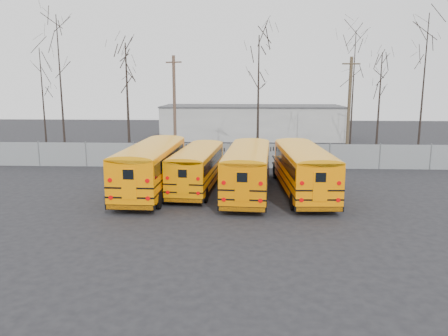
# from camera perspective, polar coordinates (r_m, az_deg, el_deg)

# --- Properties ---
(ground) EXTENTS (120.00, 120.00, 0.00)m
(ground) POSITION_cam_1_polar(r_m,az_deg,el_deg) (24.11, -0.12, -5.34)
(ground) COLOR black
(ground) RESTS_ON ground
(fence) EXTENTS (40.00, 0.04, 2.00)m
(fence) POSITION_cam_1_polar(r_m,az_deg,el_deg) (35.61, 0.86, 1.62)
(fence) COLOR gray
(fence) RESTS_ON ground
(distant_building) EXTENTS (22.00, 8.00, 4.00)m
(distant_building) POSITION_cam_1_polar(r_m,az_deg,el_deg) (55.33, 3.66, 5.97)
(distant_building) COLOR beige
(distant_building) RESTS_ON ground
(bus_a) EXTENTS (2.94, 11.48, 3.19)m
(bus_a) POSITION_cam_1_polar(r_m,az_deg,el_deg) (27.62, -9.36, 0.59)
(bus_a) COLOR black
(bus_a) RESTS_ON ground
(bus_b) EXTENTS (3.06, 10.12, 2.79)m
(bus_b) POSITION_cam_1_polar(r_m,az_deg,el_deg) (28.27, -3.46, 0.47)
(bus_b) COLOR black
(bus_b) RESTS_ON ground
(bus_c) EXTENTS (3.21, 11.06, 3.06)m
(bus_c) POSITION_cam_1_polar(r_m,az_deg,el_deg) (26.82, 3.14, 0.24)
(bus_c) COLOR black
(bus_c) RESTS_ON ground
(bus_d) EXTENTS (3.06, 11.04, 3.06)m
(bus_d) POSITION_cam_1_polar(r_m,az_deg,el_deg) (27.26, 10.31, 0.26)
(bus_d) COLOR black
(bus_d) RESTS_ON ground
(utility_pole_left) EXTENTS (1.58, 0.75, 9.36)m
(utility_pole_left) POSITION_cam_1_polar(r_m,az_deg,el_deg) (41.81, -6.49, 8.18)
(utility_pole_left) COLOR brown
(utility_pole_left) RESTS_ON ground
(utility_pole_right) EXTENTS (1.61, 0.38, 9.07)m
(utility_pole_right) POSITION_cam_1_polar(r_m,az_deg,el_deg) (40.32, 16.01, 7.53)
(utility_pole_right) COLOR #483A29
(utility_pole_right) RESTS_ON ground
(tree_0) EXTENTS (0.26, 0.26, 10.01)m
(tree_0) POSITION_cam_1_polar(r_m,az_deg,el_deg) (44.42, -22.53, 7.84)
(tree_0) COLOR black
(tree_0) RESTS_ON ground
(tree_1) EXTENTS (0.26, 0.26, 12.60)m
(tree_1) POSITION_cam_1_polar(r_m,az_deg,el_deg) (41.60, -20.52, 9.62)
(tree_1) COLOR black
(tree_1) RESTS_ON ground
(tree_2) EXTENTS (0.26, 0.26, 10.18)m
(tree_2) POSITION_cam_1_polar(r_m,az_deg,el_deg) (38.97, -12.47, 8.22)
(tree_2) COLOR black
(tree_2) RESTS_ON ground
(tree_3) EXTENTS (0.26, 0.26, 10.92)m
(tree_3) POSITION_cam_1_polar(r_m,az_deg,el_deg) (39.37, 4.49, 9.00)
(tree_3) COLOR black
(tree_3) RESTS_ON ground
(tree_4) EXTENTS (0.26, 0.26, 11.43)m
(tree_4) POSITION_cam_1_polar(r_m,az_deg,el_deg) (42.10, 16.44, 9.07)
(tree_4) COLOR black
(tree_4) RESTS_ON ground
(tree_5) EXTENTS (0.26, 0.26, 9.41)m
(tree_5) POSITION_cam_1_polar(r_m,az_deg,el_deg) (40.79, 19.56, 7.42)
(tree_5) COLOR black
(tree_5) RESTS_ON ground
(tree_6) EXTENTS (0.26, 0.26, 12.74)m
(tree_6) POSITION_cam_1_polar(r_m,az_deg,el_deg) (42.83, 24.56, 9.44)
(tree_6) COLOR black
(tree_6) RESTS_ON ground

